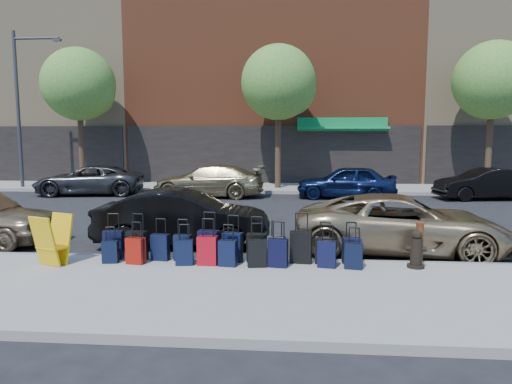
# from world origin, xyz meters

# --- Properties ---
(ground) EXTENTS (120.00, 120.00, 0.00)m
(ground) POSITION_xyz_m (0.00, 0.00, 0.00)
(ground) COLOR black
(ground) RESTS_ON ground
(sidewalk_near) EXTENTS (60.00, 4.00, 0.15)m
(sidewalk_near) POSITION_xyz_m (0.00, -6.50, 0.07)
(sidewalk_near) COLOR gray
(sidewalk_near) RESTS_ON ground
(sidewalk_far) EXTENTS (60.00, 4.00, 0.15)m
(sidewalk_far) POSITION_xyz_m (0.00, 10.00, 0.07)
(sidewalk_far) COLOR gray
(sidewalk_far) RESTS_ON ground
(curb_near) EXTENTS (60.00, 0.08, 0.15)m
(curb_near) POSITION_xyz_m (0.00, -4.48, 0.07)
(curb_near) COLOR gray
(curb_near) RESTS_ON ground
(curb_far) EXTENTS (60.00, 0.08, 0.15)m
(curb_far) POSITION_xyz_m (0.00, 7.98, 0.07)
(curb_far) COLOR gray
(curb_far) RESTS_ON ground
(building_left) EXTENTS (15.00, 12.12, 16.00)m
(building_left) POSITION_xyz_m (-16.00, 17.98, 7.98)
(building_left) COLOR #A08662
(building_left) RESTS_ON ground
(building_center) EXTENTS (17.00, 12.85, 20.00)m
(building_center) POSITION_xyz_m (0.00, 17.99, 9.98)
(building_center) COLOR brown
(building_center) RESTS_ON ground
(tree_left) EXTENTS (3.80, 3.80, 7.27)m
(tree_left) POSITION_xyz_m (-9.86, 9.50, 5.41)
(tree_left) COLOR black
(tree_left) RESTS_ON sidewalk_far
(tree_center) EXTENTS (3.80, 3.80, 7.27)m
(tree_center) POSITION_xyz_m (0.64, 9.50, 5.41)
(tree_center) COLOR black
(tree_center) RESTS_ON sidewalk_far
(tree_right) EXTENTS (3.80, 3.80, 7.27)m
(tree_right) POSITION_xyz_m (11.14, 9.50, 5.41)
(tree_right) COLOR black
(tree_right) RESTS_ON sidewalk_far
(streetlight) EXTENTS (2.59, 0.18, 8.00)m
(streetlight) POSITION_xyz_m (-12.80, 8.80, 4.66)
(streetlight) COLOR #333338
(streetlight) RESTS_ON sidewalk_far
(suitcase_front_0) EXTENTS (0.43, 0.27, 0.99)m
(suitcase_front_0) POSITION_xyz_m (-2.57, -4.78, 0.46)
(suitcase_front_0) COLOR black
(suitcase_front_0) RESTS_ON sidewalk_near
(suitcase_front_1) EXTENTS (0.45, 0.29, 1.00)m
(suitcase_front_1) POSITION_xyz_m (-2.03, -4.84, 0.46)
(suitcase_front_1) COLOR black
(suitcase_front_1) RESTS_ON sidewalk_near
(suitcase_front_2) EXTENTS (0.39, 0.24, 0.90)m
(suitcase_front_2) POSITION_xyz_m (-1.53, -4.81, 0.43)
(suitcase_front_2) COLOR black
(suitcase_front_2) RESTS_ON sidewalk_near
(suitcase_front_3) EXTENTS (0.37, 0.21, 0.88)m
(suitcase_front_3) POSITION_xyz_m (-1.06, -4.78, 0.43)
(suitcase_front_3) COLOR black
(suitcase_front_3) RESTS_ON sidewalk_near
(suitcase_front_4) EXTENTS (0.47, 0.30, 1.05)m
(suitcase_front_4) POSITION_xyz_m (-0.49, -4.79, 0.48)
(suitcase_front_4) COLOR black
(suitcase_front_4) RESTS_ON sidewalk_near
(suitcase_front_5) EXTENTS (0.44, 0.29, 0.99)m
(suitcase_front_5) POSITION_xyz_m (0.02, -4.79, 0.46)
(suitcase_front_5) COLOR black
(suitcase_front_5) RESTS_ON sidewalk_near
(suitcase_front_6) EXTENTS (0.40, 0.23, 0.96)m
(suitcase_front_6) POSITION_xyz_m (0.52, -4.75, 0.45)
(suitcase_front_6) COLOR black
(suitcase_front_6) RESTS_ON sidewalk_near
(suitcase_front_7) EXTENTS (0.39, 0.25, 0.89)m
(suitcase_front_7) POSITION_xyz_m (0.95, -4.79, 0.43)
(suitcase_front_7) COLOR #38383D
(suitcase_front_7) RESTS_ON sidewalk_near
(suitcase_front_8) EXTENTS (0.47, 0.29, 1.06)m
(suitcase_front_8) POSITION_xyz_m (1.46, -4.78, 0.48)
(suitcase_front_8) COLOR black
(suitcase_front_8) RESTS_ON sidewalk_near
(suitcase_front_9) EXTENTS (0.39, 0.26, 0.88)m
(suitcase_front_9) POSITION_xyz_m (1.95, -4.81, 0.43)
(suitcase_front_9) COLOR black
(suitcase_front_9) RESTS_ON sidewalk_near
(suitcase_front_10) EXTENTS (0.39, 0.26, 0.87)m
(suitcase_front_10) POSITION_xyz_m (2.51, -4.76, 0.42)
(suitcase_front_10) COLOR black
(suitcase_front_10) RESTS_ON sidewalk_near
(suitcase_back_0) EXTENTS (0.34, 0.23, 0.76)m
(suitcase_back_0) POSITION_xyz_m (-2.51, -5.11, 0.39)
(suitcase_back_0) COLOR black
(suitcase_back_0) RESTS_ON sidewalk_near
(suitcase_back_1) EXTENTS (0.40, 0.28, 0.88)m
(suitcase_back_1) POSITION_xyz_m (-1.96, -5.13, 0.42)
(suitcase_back_1) COLOR maroon
(suitcase_back_1) RESTS_ON sidewalk_near
(suitcase_back_3) EXTENTS (0.38, 0.25, 0.84)m
(suitcase_back_3) POSITION_xyz_m (-0.93, -5.13, 0.41)
(suitcase_back_3) COLOR black
(suitcase_back_3) RESTS_ON sidewalk_near
(suitcase_back_4) EXTENTS (0.42, 0.26, 0.96)m
(suitcase_back_4) POSITION_xyz_m (-0.46, -5.09, 0.45)
(suitcase_back_4) COLOR #A00A17
(suitcase_back_4) RESTS_ON sidewalk_near
(suitcase_back_5) EXTENTS (0.38, 0.25, 0.85)m
(suitcase_back_5) POSITION_xyz_m (-0.03, -5.14, 0.42)
(suitcase_back_5) COLOR black
(suitcase_back_5) RESTS_ON sidewalk_near
(suitcase_back_6) EXTENTS (0.40, 0.27, 0.89)m
(suitcase_back_6) POSITION_xyz_m (0.57, -5.15, 0.43)
(suitcase_back_6) COLOR black
(suitcase_back_6) RESTS_ON sidewalk_near
(suitcase_back_7) EXTENTS (0.42, 0.28, 0.93)m
(suitcase_back_7) POSITION_xyz_m (0.99, -5.12, 0.44)
(suitcase_back_7) COLOR black
(suitcase_back_7) RESTS_ON sidewalk_near
(suitcase_back_9) EXTENTS (0.40, 0.27, 0.87)m
(suitcase_back_9) POSITION_xyz_m (1.98, -5.07, 0.42)
(suitcase_back_9) COLOR black
(suitcase_back_9) RESTS_ON sidewalk_near
(suitcase_back_10) EXTENTS (0.38, 0.26, 0.84)m
(suitcase_back_10) POSITION_xyz_m (2.50, -5.13, 0.41)
(suitcase_back_10) COLOR black
(suitcase_back_10) RESTS_ON sidewalk_near
(fire_hydrant) EXTENTS (0.40, 0.35, 0.77)m
(fire_hydrant) POSITION_xyz_m (3.77, -4.95, 0.51)
(fire_hydrant) COLOR black
(fire_hydrant) RESTS_ON sidewalk_near
(bollard) EXTENTS (0.17, 0.17, 0.93)m
(bollard) POSITION_xyz_m (3.83, -4.92, 0.63)
(bollard) COLOR #38190C
(bollard) RESTS_ON sidewalk_near
(display_rack) EXTENTS (0.77, 0.80, 1.03)m
(display_rack) POSITION_xyz_m (-3.63, -5.34, 0.66)
(display_rack) COLOR #E5B10C
(display_rack) RESTS_ON sidewalk_near
(car_near_1) EXTENTS (4.41, 1.67, 1.44)m
(car_near_1) POSITION_xyz_m (-1.47, -2.92, 0.72)
(car_near_1) COLOR black
(car_near_1) RESTS_ON ground
(car_near_2) EXTENTS (5.26, 2.93, 1.39)m
(car_near_2) POSITION_xyz_m (3.91, -3.10, 0.70)
(car_near_2) COLOR #9A825E
(car_near_2) RESTS_ON ground
(car_far_0) EXTENTS (5.34, 3.01, 1.41)m
(car_far_0) POSITION_xyz_m (-8.51, 6.98, 0.70)
(car_far_0) COLOR #363638
(car_far_0) RESTS_ON ground
(car_far_1) EXTENTS (5.22, 2.33, 1.49)m
(car_far_1) POSITION_xyz_m (-2.63, 6.69, 0.74)
(car_far_1) COLOR #918259
(car_far_1) RESTS_ON ground
(car_far_2) EXTENTS (4.54, 2.14, 1.50)m
(car_far_2) POSITION_xyz_m (3.68, 6.61, 0.75)
(car_far_2) COLOR #0C1637
(car_far_2) RESTS_ON ground
(car_far_3) EXTENTS (4.39, 2.02, 1.40)m
(car_far_3) POSITION_xyz_m (9.78, 6.72, 0.70)
(car_far_3) COLOR black
(car_far_3) RESTS_ON ground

